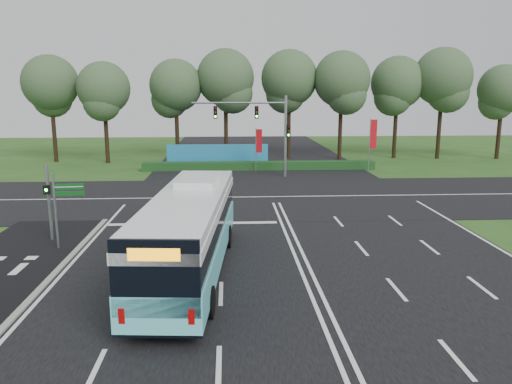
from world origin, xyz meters
TOP-DOWN VIEW (x-y plane):
  - ground at (0.00, 0.00)m, footprint 120.00×120.00m
  - road_main at (0.00, 0.00)m, footprint 20.00×120.00m
  - road_cross at (0.00, 12.00)m, footprint 120.00×14.00m
  - kerb_strip at (-10.10, -3.00)m, footprint 0.25×18.00m
  - city_bus at (-4.55, -2.85)m, footprint 3.63×12.74m
  - pedestrian_signal at (-11.85, 2.22)m, footprint 0.33×0.43m
  - street_sign at (-10.75, 0.85)m, footprint 1.42×0.21m
  - banner_flag_mid at (-0.17, 23.41)m, footprint 0.60×0.07m
  - banner_flag_right at (10.25, 22.67)m, footprint 0.72×0.22m
  - traffic_light_gantry at (0.21, 20.50)m, footprint 8.41×0.28m
  - hedge at (0.00, 24.50)m, footprint 22.00×1.20m
  - blue_hoarding at (-4.00, 27.00)m, footprint 10.00×0.30m
  - eucalyptus_row at (3.49, 31.82)m, footprint 53.54×8.29m

SIDE VIEW (x-z plane):
  - ground at x=0.00m, z-range 0.00..0.00m
  - road_main at x=0.00m, z-range 0.00..0.04m
  - road_cross at x=0.00m, z-range 0.00..0.05m
  - kerb_strip at x=-10.10m, z-range 0.00..0.12m
  - hedge at x=0.00m, z-range 0.00..0.80m
  - blue_hoarding at x=-4.00m, z-range 0.00..2.20m
  - city_bus at x=-4.55m, z-range 0.01..3.62m
  - pedestrian_signal at x=-11.85m, z-range 0.18..4.04m
  - street_sign at x=-10.75m, z-range 0.50..4.14m
  - banner_flag_mid at x=-0.17m, z-range 0.63..4.67m
  - banner_flag_right at x=10.25m, z-range 0.73..5.68m
  - traffic_light_gantry at x=0.21m, z-range 1.16..8.16m
  - eucalyptus_row at x=3.49m, z-range 2.33..14.36m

